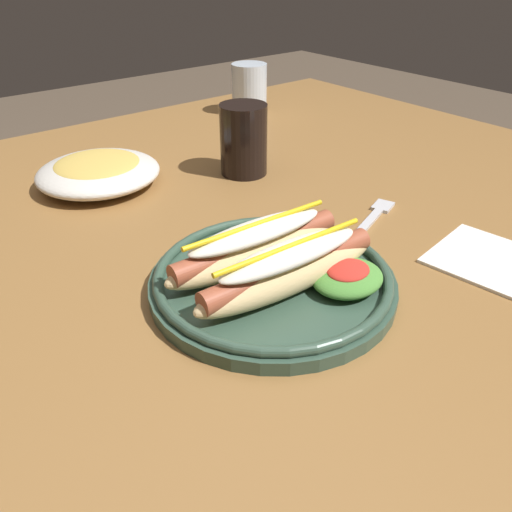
{
  "coord_description": "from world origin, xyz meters",
  "views": [
    {
      "loc": [
        -0.37,
        -0.57,
        1.08
      ],
      "look_at": [
        -0.05,
        -0.18,
        0.77
      ],
      "focal_mm": 35.8,
      "sensor_mm": 36.0,
      "label": 1
    }
  ],
  "objects": [
    {
      "name": "soda_cup",
      "position": [
        0.14,
        0.09,
        0.8
      ],
      "size": [
        0.08,
        0.08,
        0.12
      ],
      "primitive_type": "cylinder",
      "color": "black",
      "rests_on": "dining_table"
    },
    {
      "name": "side_bowl",
      "position": [
        -0.08,
        0.2,
        0.76
      ],
      "size": [
        0.2,
        0.2,
        0.05
      ],
      "color": "silver",
      "rests_on": "dining_table"
    },
    {
      "name": "water_cup",
      "position": [
        0.37,
        0.37,
        0.79
      ],
      "size": [
        0.08,
        0.08,
        0.11
      ],
      "primitive_type": "cylinder",
      "color": "silver",
      "rests_on": "dining_table"
    },
    {
      "name": "hot_dog_plate",
      "position": [
        -0.05,
        -0.21,
        0.77
      ],
      "size": [
        0.28,
        0.28,
        0.08
      ],
      "color": "#334C3D",
      "rests_on": "dining_table"
    },
    {
      "name": "dining_table",
      "position": [
        0.0,
        0.0,
        0.66
      ],
      "size": [
        1.46,
        1.07,
        0.74
      ],
      "color": "olive",
      "rests_on": "ground_plane"
    },
    {
      "name": "fork",
      "position": [
        0.19,
        -0.16,
        0.74
      ],
      "size": [
        0.12,
        0.06,
        0.0
      ],
      "rotation": [
        0.0,
        0.0,
        0.35
      ],
      "color": "silver",
      "rests_on": "dining_table"
    },
    {
      "name": "ground_plane",
      "position": [
        0.0,
        0.0,
        0.0
      ],
      "size": [
        8.0,
        8.0,
        0.0
      ],
      "primitive_type": "plane",
      "color": "brown"
    },
    {
      "name": "napkin",
      "position": [
        0.2,
        -0.33,
        0.74
      ],
      "size": [
        0.15,
        0.14,
        0.0
      ],
      "primitive_type": "cube",
      "rotation": [
        0.0,
        0.0,
        0.14
      ],
      "color": "white",
      "rests_on": "dining_table"
    }
  ]
}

